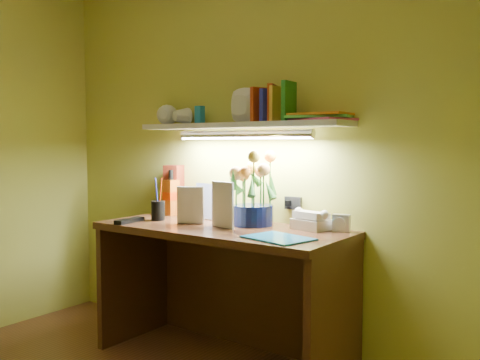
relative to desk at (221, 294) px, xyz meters
The scene contains 13 objects.
desk is the anchor object (origin of this frame).
flower_bouquet 0.60m from the desk, 50.79° to the left, with size 0.25×0.25×0.39m, color #0A123C, non-canonical shape.
telephone 0.65m from the desk, 24.32° to the left, with size 0.18×0.14×0.11m, color beige, non-canonical shape.
desk_clock 0.77m from the desk, 21.04° to the left, with size 0.09×0.04×0.09m, color silver.
whisky_bottle 0.77m from the desk, 161.44° to the left, with size 0.08×0.08×0.28m, color #9F430E, non-canonical shape.
whisky_box 0.81m from the desk, 157.07° to the left, with size 0.10×0.10×0.31m, color #5C1B0C.
pen_cup 0.65m from the desk, behind, with size 0.08×0.08×0.19m, color black.
art_card 0.56m from the desk, 141.15° to the left, with size 0.21×0.04×0.21m, color white, non-canonical shape.
tv_remote 0.67m from the desk, 159.75° to the right, with size 0.06×0.20×0.02m, color black.
blue_folder 0.60m from the desk, 17.19° to the right, with size 0.30×0.22×0.01m, color #1F7EB4.
desk_book_a 0.55m from the desk, 167.96° to the right, with size 0.16×0.02×0.21m, color beige.
desk_book_b 0.50m from the desk, behind, with size 0.18×0.02×0.25m, color silver.
wall_shelf 0.98m from the desk, 86.77° to the left, with size 1.32×0.32×0.24m.
Camera 1 is at (1.76, -1.07, 1.20)m, focal length 40.00 mm.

